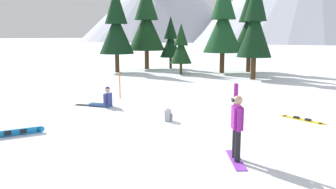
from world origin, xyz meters
The scene contains 15 objects.
ground_plane centered at (0.00, 0.00, 0.00)m, with size 800.00×800.00×0.00m, color white.
snowboarder_foreground centered at (3.52, -0.95, 0.93)m, with size 0.96×1.44×1.97m.
snowboarder_midground centered at (-3.79, 2.77, 0.32)m, with size 1.82×0.76×0.94m.
loose_snowboard_near_right centered at (4.43, 4.44, 0.02)m, with size 1.81×0.98×0.09m.
loose_snowboard_near_left centered at (-3.35, -2.23, 0.12)m, with size 1.08×1.58×0.24m.
backpack_grey centered at (0.01, 1.85, 0.21)m, with size 0.33×0.36×0.47m.
trail_marker_pole centered at (-4.46, 4.86, 0.70)m, with size 0.06×0.06×1.40m, color orange.
pine_tree_slender centered at (-12.41, 15.21, 4.03)m, with size 3.02×3.02×7.40m.
pine_tree_twin centered at (-4.08, 19.10, 4.38)m, with size 3.34×3.34×8.02m.
pine_tree_short centered at (-6.70, 16.39, 2.30)m, with size 1.80×1.80×4.21m.
pine_tree_broad centered at (-11.70, 19.01, 4.49)m, with size 3.51×3.51×8.22m.
pine_tree_young centered at (-2.33, 21.14, 4.18)m, with size 3.04×3.04×7.67m.
pine_tree_leaning centered at (-0.53, 15.97, 4.05)m, with size 2.52×2.52×7.44m.
pine_tree_tall centered at (-9.88, 20.49, 2.77)m, with size 2.07×2.07×5.08m.
peak_north_spur centered at (-97.49, 173.71, 24.44)m, with size 98.95×98.95×46.78m.
Camera 1 is at (6.02, -9.19, 3.17)m, focal length 36.62 mm.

